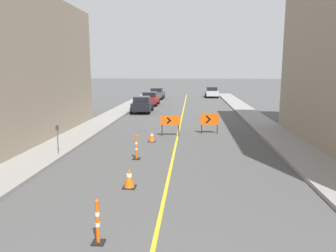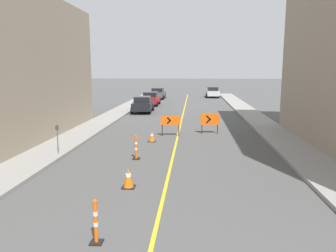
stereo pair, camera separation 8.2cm
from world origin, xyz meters
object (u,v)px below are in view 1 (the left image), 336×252
Objects in this scene: traffic_cone_third at (152,137)px; delineator_post_rear at (136,149)px; arrow_barricade_primary at (170,121)px; parked_car_curb_near at (142,104)px; parked_car_curb_mid at (150,99)px; traffic_cone_second at (129,178)px; arrow_barricade_secondary at (210,120)px; parked_car_opposite_side at (212,92)px; parking_meter_near_curb at (57,133)px; parked_car_curb_far at (157,93)px; delineator_post_front at (98,225)px.

delineator_post_rear is at bearing -94.00° from traffic_cone_third.
parked_car_curb_near is at bearing 101.76° from arrow_barricade_primary.
parked_car_curb_near is at bearing -89.12° from parked_car_curb_mid.
parked_car_curb_mid reaches higher than delineator_post_rear.
traffic_cone_second is at bearing -83.62° from parked_car_curb_mid.
arrow_barricade_secondary is at bearing 37.70° from traffic_cone_third.
parked_car_opposite_side is (7.91, 11.77, 0.00)m from parked_car_curb_mid.
parked_car_opposite_side reaches higher than delineator_post_rear.
parked_car_opposite_side is 36.42m from parking_meter_near_curb.
delineator_post_rear is at bearing -125.48° from arrow_barricade_secondary.
traffic_cone_third is (-0.11, 7.63, -0.05)m from traffic_cone_second.
parked_car_curb_mid reaches higher than arrow_barricade_primary.
parked_car_curb_near is at bearing 97.70° from delineator_post_rear.
delineator_post_rear is 17.23m from parked_car_curb_near.
traffic_cone_third is 13.49m from parked_car_curb_near.
traffic_cone_second is 27.46m from parked_car_curb_mid.
parked_car_curb_mid is 8.41m from parked_car_curb_far.
parked_car_curb_far is (-6.19, 25.38, -0.12)m from arrow_barricade_secondary.
parked_car_curb_far is (-2.67, 28.10, 0.49)m from traffic_cone_third.
parked_car_opposite_side is (5.58, 35.31, 0.30)m from delineator_post_rear.
traffic_cone_second is at bearing -42.75° from parking_meter_near_curb.
delineator_post_front is 8.90m from parking_meter_near_curb.
parking_meter_near_curb is at bearing -98.51° from parked_car_curb_near.
delineator_post_front is 39.70m from parked_car_curb_far.
traffic_cone_second is at bearing -89.17° from traffic_cone_third.
parked_car_curb_near is 1.01× the size of parked_car_opposite_side.
delineator_post_rear is at bearing -83.70° from parked_car_curb_far.
arrow_barricade_primary is at bearing -76.10° from parked_car_curb_near.
delineator_post_front is 0.26× the size of parked_car_curb_mid.
arrow_barricade_primary is (0.91, 13.14, 0.48)m from delineator_post_front.
delineator_post_rear is at bearing -100.63° from parked_car_opposite_side.
traffic_cone_third is 0.48× the size of arrow_barricade_primary.
parked_car_curb_near is at bearing 97.34° from traffic_cone_second.
traffic_cone_second reaches higher than traffic_cone_third.
parked_car_curb_mid is at bearing -125.54° from parked_car_opposite_side.
arrow_barricade_primary is 0.98× the size of arrow_barricade_secondary.
parked_car_curb_near is 14.88m from parked_car_curb_far.
traffic_cone_second is 1.16× the size of traffic_cone_third.
traffic_cone_third is 5.62m from parking_meter_near_curb.
delineator_post_front is at bearing -84.38° from parked_car_curb_mid.
parked_car_curb_near reaches higher than traffic_cone_second.
parked_car_opposite_side is at bearing 81.01° from delineator_post_rear.
arrow_barricade_secondary is at bearing 71.78° from traffic_cone_second.
delineator_post_rear is at bearing -85.51° from parked_car_curb_near.
parked_car_curb_mid is at bearing 86.20° from parking_meter_near_curb.
parked_car_curb_near is at bearing 101.03° from traffic_cone_third.
traffic_cone_third is at bearing -126.35° from arrow_barricade_primary.
traffic_cone_second is 0.17× the size of parked_car_curb_far.
traffic_cone_second is at bearing -100.76° from arrow_barricade_primary.
arrow_barricade_secondary reaches higher than delineator_post_rear.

